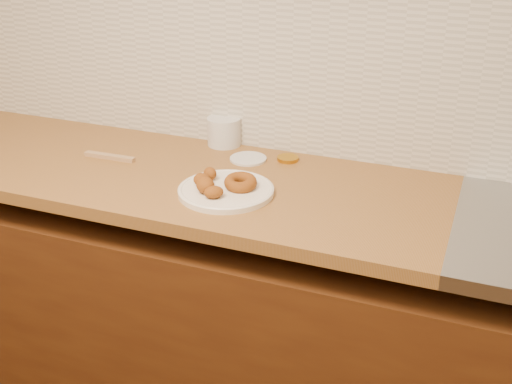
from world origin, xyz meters
The scene contains 11 objects.
wall_back centered at (0.00, 2.00, 1.35)m, with size 4.00×0.02×2.70m, color tan.
base_cabinet centered at (0.00, 1.69, 0.39)m, with size 3.60×0.60×0.77m, color #49250D.
butcher_block centered at (-0.65, 1.69, 0.88)m, with size 2.30×0.62×0.04m, color brown.
backsplash centered at (0.00, 1.99, 1.20)m, with size 3.60×0.02×0.60m, color beige.
donut_plate centered at (-0.12, 1.60, 0.91)m, with size 0.27×0.27×0.02m, color white.
ring_donut centered at (-0.09, 1.62, 0.93)m, with size 0.10×0.10×0.03m, color brown.
fried_dough_chunks centered at (-0.17, 1.57, 0.94)m, with size 0.13×0.17×0.05m.
plastic_tub centered at (-0.29, 1.96, 0.95)m, with size 0.11×0.11×0.09m, color silver.
tub_lid centered at (-0.16, 1.86, 0.90)m, with size 0.12×0.12×0.01m, color silver.
brass_jar_lid centered at (-0.04, 1.90, 0.91)m, with size 0.07×0.07×0.01m, color #BA8619.
wooden_utensil centered at (-0.58, 1.71, 0.91)m, with size 0.18×0.02×0.01m, color #A88155.
Camera 1 is at (0.56, 0.09, 1.68)m, focal length 45.00 mm.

